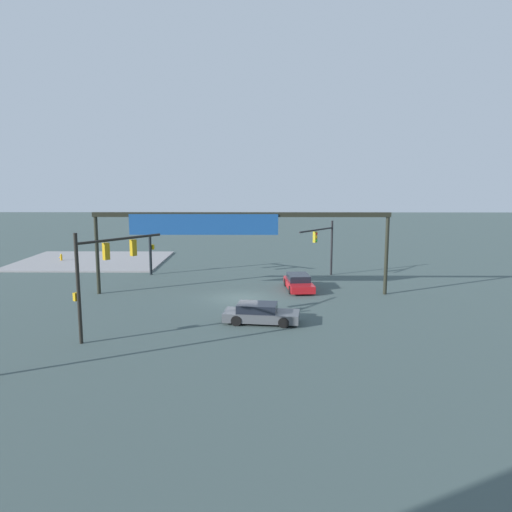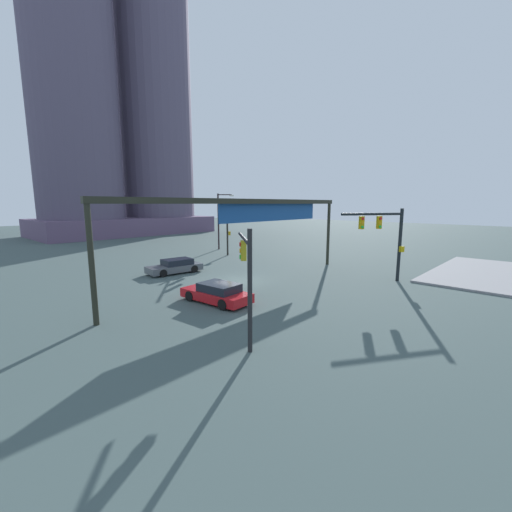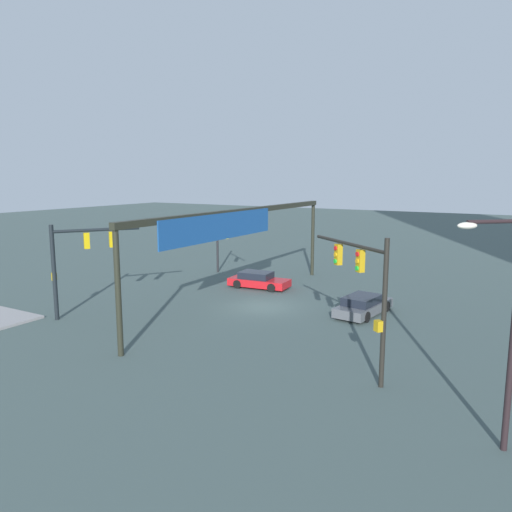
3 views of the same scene
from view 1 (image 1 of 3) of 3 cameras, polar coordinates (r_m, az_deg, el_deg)
ground_plane at (r=36.84m, az=-1.75°, el=-4.92°), size 181.70×181.70×0.00m
sidewalk_corner at (r=55.63m, az=-18.27°, el=-0.52°), size 15.21×12.44×0.15m
traffic_signal_near_corner at (r=44.55m, az=7.81°, el=1.77°), size 3.41×4.04×5.00m
traffic_signal_opposite_side at (r=28.60m, az=-17.42°, el=-1.08°), size 3.95×4.49×6.02m
traffic_signal_cross_street at (r=45.35m, az=-11.05°, el=2.41°), size 4.31×3.27×5.59m
overhead_sign_gantry at (r=37.40m, az=-2.89°, el=3.59°), size 22.44×0.43×6.29m
sedan_car_approaching at (r=30.76m, az=0.50°, el=-6.64°), size 4.82×2.42×1.21m
sedan_car_waiting_far at (r=39.75m, az=4.93°, el=-3.06°), size 2.24×4.65×1.21m
fire_hydrant_on_curb at (r=56.50m, az=-21.50°, el=-0.13°), size 0.33×0.22×0.71m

